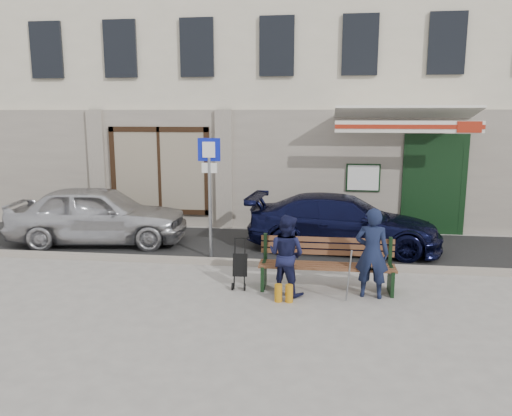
% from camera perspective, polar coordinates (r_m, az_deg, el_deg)
% --- Properties ---
extents(ground, '(80.00, 80.00, 0.00)m').
position_cam_1_polar(ground, '(8.98, -0.65, -9.47)').
color(ground, '#9E9991').
rests_on(ground, ground).
extents(asphalt_lane, '(60.00, 3.20, 0.01)m').
position_cam_1_polar(asphalt_lane, '(11.92, 1.43, -4.32)').
color(asphalt_lane, '#282828').
rests_on(asphalt_lane, ground).
extents(curb, '(60.00, 0.18, 0.12)m').
position_cam_1_polar(curb, '(10.37, 0.51, -6.31)').
color(curb, '#9E9384').
rests_on(curb, ground).
extents(building, '(20.00, 8.27, 10.00)m').
position_cam_1_polar(building, '(16.94, 3.51, 17.08)').
color(building, beige).
rests_on(building, ground).
extents(car_silver, '(4.37, 2.19, 1.43)m').
position_cam_1_polar(car_silver, '(12.57, -17.53, -0.71)').
color(car_silver, silver).
rests_on(car_silver, ground).
extents(car_navy, '(4.52, 2.15, 1.27)m').
position_cam_1_polar(car_navy, '(11.63, 9.94, -1.67)').
color(car_navy, black).
rests_on(car_navy, ground).
extents(parking_sign, '(0.48, 0.08, 2.60)m').
position_cam_1_polar(parking_sign, '(10.64, -5.33, 3.31)').
color(parking_sign, gray).
rests_on(parking_sign, ground).
extents(bench, '(2.40, 1.17, 0.98)m').
position_cam_1_polar(bench, '(8.98, 7.78, -6.49)').
color(bench, brown).
rests_on(bench, ground).
extents(man, '(0.62, 0.45, 1.56)m').
position_cam_1_polar(man, '(8.70, 13.11, -5.04)').
color(man, '#141C38').
rests_on(man, ground).
extents(woman, '(0.85, 0.79, 1.41)m').
position_cam_1_polar(woman, '(8.67, 3.49, -5.35)').
color(woman, '#141638').
rests_on(woman, ground).
extents(stroller, '(0.27, 0.38, 0.89)m').
position_cam_1_polar(stroller, '(9.06, -1.84, -6.66)').
color(stroller, black).
rests_on(stroller, ground).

